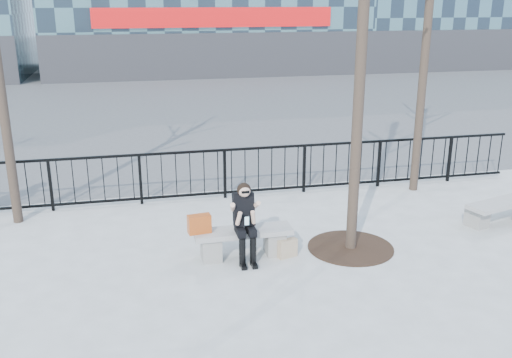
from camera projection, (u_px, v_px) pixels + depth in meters
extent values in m
plane|color=gray|center=(243.00, 256.00, 9.70)|extent=(120.00, 120.00, 0.00)
cube|color=#474747|center=(171.00, 103.00, 23.64)|extent=(60.00, 23.00, 0.01)
cube|color=black|center=(215.00, 151.00, 12.16)|extent=(14.00, 0.05, 0.05)
cube|color=black|center=(216.00, 193.00, 12.45)|extent=(14.00, 0.05, 0.05)
cube|color=#2D2D30|center=(216.00, 56.00, 30.37)|extent=(18.00, 0.08, 2.40)
cube|color=red|center=(216.00, 17.00, 29.70)|extent=(12.60, 0.12, 1.00)
cube|color=#2D2D30|center=(499.00, 50.00, 33.93)|extent=(16.00, 0.08, 2.40)
cylinder|color=black|center=(363.00, 28.00, 8.86)|extent=(0.18, 0.18, 7.50)
cylinder|color=black|center=(427.00, 32.00, 11.99)|extent=(0.18, 0.18, 7.00)
cylinder|color=black|center=(350.00, 247.00, 10.00)|extent=(1.50, 1.50, 0.02)
cube|color=slate|center=(211.00, 248.00, 9.52)|extent=(0.32, 0.38, 0.40)
cube|color=slate|center=(275.00, 242.00, 9.75)|extent=(0.32, 0.38, 0.40)
cube|color=gray|center=(243.00, 232.00, 9.56)|extent=(1.65, 0.46, 0.09)
cube|color=slate|center=(477.00, 217.00, 10.90)|extent=(0.31, 0.37, 0.39)
cube|color=gray|center=(504.00, 203.00, 10.94)|extent=(1.61, 0.45, 0.09)
cube|color=#AA4314|center=(199.00, 224.00, 9.37)|extent=(0.40, 0.22, 0.31)
cube|color=#C7B48D|center=(288.00, 248.00, 9.62)|extent=(0.36, 0.23, 0.32)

